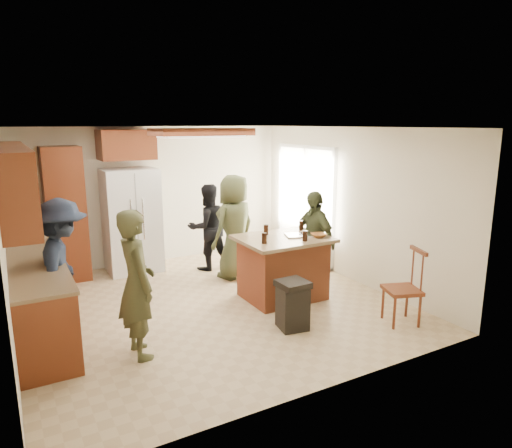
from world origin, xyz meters
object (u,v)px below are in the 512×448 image
person_side_right (314,240)px  trash_bin (293,304)px  person_counter (63,268)px  person_behind_right (235,227)px  refrigerator (132,221)px  person_behind_left (208,227)px  kitchen_island (283,267)px  spindle_chair (404,290)px  person_front_left (137,284)px

person_side_right → trash_bin: (-1.11, -1.10, -0.45)m
person_side_right → person_counter: (-3.62, 0.14, 0.07)m
person_behind_right → person_counter: bearing=-2.4°
refrigerator → person_behind_right: bearing=-40.2°
person_counter → trash_bin: 2.85m
person_behind_left → kitchen_island: bearing=99.9°
person_behind_left → person_side_right: size_ratio=0.99×
trash_bin → spindle_chair: spindle_chair is taller
person_counter → spindle_chair: size_ratio=1.70×
person_behind_right → person_counter: (-2.76, -0.89, -0.02)m
person_counter → trash_bin: person_counter is taller
refrigerator → trash_bin: refrigerator is taller
spindle_chair → person_side_right: bearing=97.7°
person_side_right → refrigerator: size_ratio=0.86×
person_behind_left → kitchen_island: person_behind_left is taller
kitchen_island → person_counter: bearing=174.3°
person_counter → trash_bin: size_ratio=2.69×
person_front_left → trash_bin: person_front_left is taller
kitchen_island → person_behind_left: bearing=103.0°
person_front_left → person_behind_right: (2.13, 1.86, 0.04)m
refrigerator → person_behind_left: bearing=-25.1°
person_behind_left → kitchen_island: 1.89m
trash_bin → spindle_chair: size_ratio=0.63×
person_counter → kitchen_island: person_counter is taller
person_behind_left → refrigerator: 1.32m
person_front_left → kitchen_island: (2.33, 0.68, -0.36)m
trash_bin → person_side_right: bearing=44.6°
spindle_chair → person_behind_left: bearing=111.4°
spindle_chair → person_behind_right: bearing=111.9°
person_side_right → trash_bin: size_ratio=2.45×
person_side_right → spindle_chair: bearing=3.5°
person_front_left → person_side_right: size_ratio=1.08×
person_counter → person_side_right: bearing=-82.6°
person_side_right → kitchen_island: (-0.66, -0.15, -0.30)m
trash_bin → person_front_left: bearing=171.7°
person_front_left → person_counter: bearing=30.2°
refrigerator → trash_bin: 3.56m
person_counter → kitchen_island: (2.96, -0.29, -0.37)m
kitchen_island → person_side_right: bearing=12.8°
person_behind_right → person_counter: person_behind_right is taller
person_counter → person_behind_right: bearing=-62.4°
kitchen_island → spindle_chair: spindle_chair is taller
person_side_right → spindle_chair: size_ratio=1.55×
person_behind_right → kitchen_island: (0.20, -1.19, -0.40)m
person_front_left → person_behind_left: 3.14m
person_front_left → kitchen_island: size_ratio=1.30×
refrigerator → kitchen_island: size_ratio=1.41×
person_front_left → person_counter: person_counter is taller
kitchen_island → spindle_chair: size_ratio=1.29×
person_side_right → person_counter: 3.63m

